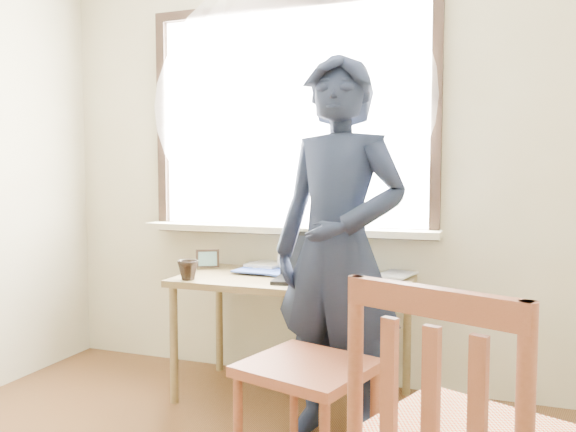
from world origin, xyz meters
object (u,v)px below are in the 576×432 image
(laptop, at_px, (312,269))
(person, at_px, (338,251))
(work_chair, at_px, (308,381))
(mug_dark, at_px, (188,270))
(mug_white, at_px, (288,262))
(desk, at_px, (293,291))

(laptop, bearing_deg, person, -56.09)
(laptop, distance_m, work_chair, 0.84)
(mug_dark, bearing_deg, mug_white, 48.19)
(desk, xyz_separation_m, mug_white, (-0.11, 0.21, 0.12))
(mug_white, bearing_deg, person, -52.14)
(desk, distance_m, work_chair, 0.86)
(desk, relative_size, mug_white, 10.24)
(laptop, bearing_deg, desk, 167.21)
(mug_dark, bearing_deg, person, -9.27)
(person, bearing_deg, mug_dark, -175.58)
(desk, distance_m, person, 0.61)
(laptop, bearing_deg, mug_white, 133.11)
(desk, xyz_separation_m, laptop, (0.12, -0.03, 0.13))
(person, bearing_deg, laptop, 137.61)
(desk, height_order, laptop, laptop)
(laptop, relative_size, mug_dark, 3.57)
(desk, xyz_separation_m, mug_dark, (-0.52, -0.25, 0.12))
(mug_white, bearing_deg, work_chair, -65.78)
(desk, xyz_separation_m, person, (0.36, -0.39, 0.29))
(laptop, xyz_separation_m, person, (0.24, -0.36, 0.16))
(person, bearing_deg, desk, 146.60)
(work_chair, bearing_deg, desk, 113.57)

